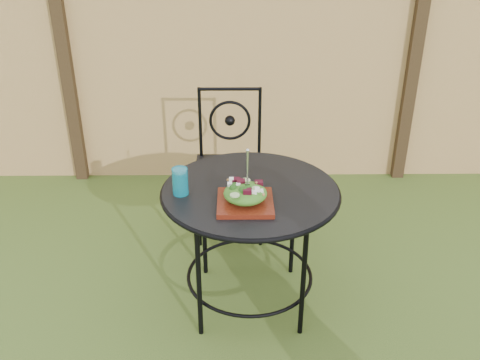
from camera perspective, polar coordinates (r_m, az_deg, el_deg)
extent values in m
cube|color=#E7B272|center=(4.15, 0.02, 11.86)|extent=(8.00, 0.05, 1.80)
cube|color=black|center=(4.28, -18.06, 11.70)|extent=(0.09, 0.09, 1.90)
cube|color=black|center=(4.30, 18.01, 11.80)|extent=(0.09, 0.09, 1.90)
cylinder|color=black|center=(2.73, 1.11, -1.13)|extent=(0.90, 0.90, 0.02)
torus|color=black|center=(2.73, 1.11, -1.24)|extent=(0.92, 0.92, 0.02)
torus|color=black|center=(3.03, 1.02, -10.04)|extent=(0.70, 0.70, 0.02)
cylinder|color=black|center=(3.16, 5.69, -4.57)|extent=(0.03, 0.03, 0.71)
cylinder|color=black|center=(3.15, -3.86, -4.63)|extent=(0.03, 0.03, 0.71)
cylinder|color=black|center=(2.72, -4.42, -10.54)|extent=(0.03, 0.03, 0.71)
cylinder|color=black|center=(2.73, 6.78, -10.43)|extent=(0.03, 0.03, 0.71)
cube|color=black|center=(3.52, -1.07, 1.01)|extent=(0.46, 0.46, 0.03)
cylinder|color=black|center=(3.53, -1.12, 9.68)|extent=(0.42, 0.02, 0.02)
torus|color=black|center=(3.61, -1.09, 6.35)|extent=(0.28, 0.02, 0.28)
cylinder|color=black|center=(3.47, -4.37, -3.91)|extent=(0.02, 0.02, 0.44)
cylinder|color=black|center=(3.47, 2.26, -3.88)|extent=(0.02, 0.02, 0.44)
cylinder|color=black|center=(3.81, -4.03, -0.76)|extent=(0.02, 0.02, 0.44)
cylinder|color=black|center=(3.81, 1.99, -0.73)|extent=(0.02, 0.02, 0.44)
cylinder|color=black|center=(3.62, -4.27, 6.03)|extent=(0.02, 0.02, 0.50)
cylinder|color=black|center=(3.62, 2.10, 6.07)|extent=(0.02, 0.02, 0.50)
cube|color=#441209|center=(2.58, 0.56, -2.43)|extent=(0.27, 0.27, 0.02)
ellipsoid|color=#235614|center=(2.56, 0.57, -1.42)|extent=(0.21, 0.21, 0.08)
cylinder|color=silver|center=(2.50, 0.81, 1.19)|extent=(0.01, 0.01, 0.18)
cylinder|color=#0C758D|center=(2.67, -6.40, -0.15)|extent=(0.08, 0.08, 0.14)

